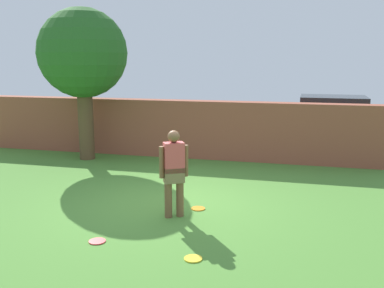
# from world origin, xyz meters

# --- Properties ---
(ground_plane) EXTENTS (40.00, 40.00, 0.00)m
(ground_plane) POSITION_xyz_m (0.00, 0.00, 0.00)
(ground_plane) COLOR #4C8433
(brick_wall) EXTENTS (12.61, 0.50, 1.68)m
(brick_wall) POSITION_xyz_m (-1.50, 4.27, 0.84)
(brick_wall) COLOR brown
(brick_wall) RESTS_ON ground
(tree) EXTENTS (2.51, 2.51, 4.29)m
(tree) POSITION_xyz_m (-3.52, 3.29, 2.98)
(tree) COLOR brown
(tree) RESTS_ON ground
(person) EXTENTS (0.48, 0.37, 1.62)m
(person) POSITION_xyz_m (0.30, -0.65, 0.90)
(person) COLOR brown
(person) RESTS_ON ground
(car) EXTENTS (4.22, 1.97, 1.72)m
(car) POSITION_xyz_m (3.43, 6.36, 0.86)
(car) COLOR #A51111
(car) RESTS_ON ground
(frisbee_red) EXTENTS (0.27, 0.27, 0.02)m
(frisbee_red) POSITION_xyz_m (-0.57, -2.04, 0.01)
(frisbee_red) COLOR red
(frisbee_red) RESTS_ON ground
(frisbee_yellow) EXTENTS (0.27, 0.27, 0.02)m
(frisbee_yellow) POSITION_xyz_m (1.07, -2.26, 0.01)
(frisbee_yellow) COLOR yellow
(frisbee_yellow) RESTS_ON ground
(frisbee_orange) EXTENTS (0.27, 0.27, 0.02)m
(frisbee_orange) POSITION_xyz_m (0.63, -0.14, 0.01)
(frisbee_orange) COLOR orange
(frisbee_orange) RESTS_ON ground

